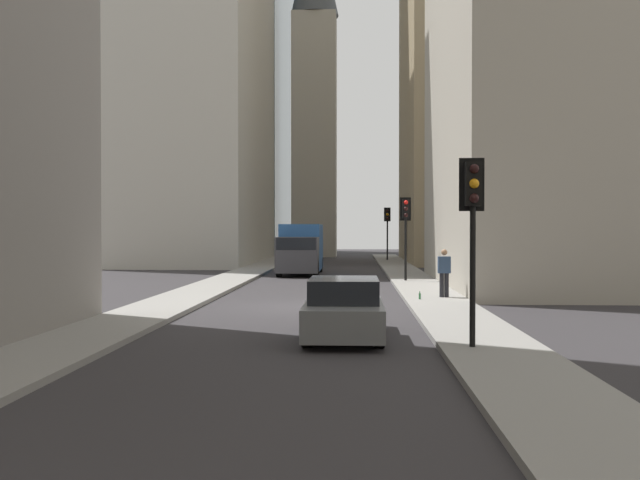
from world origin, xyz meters
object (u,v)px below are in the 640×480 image
at_px(hatchback_grey, 344,310).
at_px(pedestrian, 444,271).
at_px(traffic_light_foreground, 473,208).
at_px(discarded_bottle, 420,296).
at_px(traffic_light_far_junction, 387,221).
at_px(traffic_light_midblock, 406,219).
at_px(delivery_truck, 301,249).

height_order(hatchback_grey, pedestrian, pedestrian).
bearing_deg(traffic_light_foreground, hatchback_grey, 54.51).
bearing_deg(discarded_bottle, traffic_light_far_junction, -0.66).
xyz_separation_m(hatchback_grey, traffic_light_midblock, (16.90, -2.67, 2.37)).
distance_m(delivery_truck, discarded_bottle, 16.31).
bearing_deg(pedestrian, traffic_light_far_junction, 1.07).
bearing_deg(hatchback_grey, delivery_truck, 6.85).
distance_m(delivery_truck, pedestrian, 15.84).
relative_size(traffic_light_midblock, pedestrian, 2.31).
relative_size(delivery_truck, traffic_light_midblock, 1.64).
relative_size(hatchback_grey, discarded_bottle, 15.93).
bearing_deg(traffic_light_midblock, discarded_bottle, 178.95).
height_order(delivery_truck, traffic_light_foreground, traffic_light_foreground).
bearing_deg(traffic_light_midblock, delivery_truck, 40.55).
relative_size(hatchback_grey, pedestrian, 2.52).
bearing_deg(delivery_truck, traffic_light_foreground, -167.76).
xyz_separation_m(delivery_truck, traffic_light_foreground, (-25.19, -5.47, 1.54)).
distance_m(hatchback_grey, discarded_bottle, 8.32).
distance_m(traffic_light_foreground, pedestrian, 10.85).
bearing_deg(delivery_truck, discarded_bottle, -160.97).
xyz_separation_m(hatchback_grey, pedestrian, (8.74, -3.44, 0.41)).
relative_size(traffic_light_midblock, traffic_light_far_junction, 0.95).
relative_size(delivery_truck, traffic_light_foreground, 1.66).
xyz_separation_m(traffic_light_far_junction, discarded_bottle, (-31.63, 0.36, -2.95)).
relative_size(traffic_light_foreground, discarded_bottle, 14.41).
xyz_separation_m(hatchback_grey, traffic_light_far_junction, (39.55, -2.87, 2.53)).
relative_size(pedestrian, discarded_bottle, 6.32).
bearing_deg(discarded_bottle, pedestrian, -48.75).
bearing_deg(hatchback_grey, traffic_light_foreground, -125.49).
bearing_deg(traffic_light_midblock, pedestrian, -174.58).
bearing_deg(delivery_truck, hatchback_grey, -173.15).
height_order(delivery_truck, pedestrian, delivery_truck).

